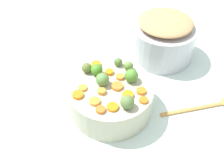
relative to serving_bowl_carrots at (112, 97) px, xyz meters
name	(u,v)px	position (x,y,z in m)	size (l,w,h in m)	color
tabletop	(113,117)	(0.00, 0.03, -0.06)	(2.40, 2.40, 0.02)	silver
serving_bowl_carrots	(112,97)	(0.00, 0.00, 0.00)	(0.27, 0.27, 0.10)	#B5B095
metal_pot	(162,41)	(-0.26, -0.22, 0.02)	(0.25, 0.25, 0.14)	#B2B1B8
stuffing_mound	(166,22)	(-0.26, -0.22, 0.10)	(0.21, 0.21, 0.04)	tan
carrot_slice_0	(78,95)	(0.11, 0.01, 0.06)	(0.03, 0.03, 0.01)	orange
carrot_slice_1	(117,86)	(-0.01, 0.01, 0.06)	(0.04, 0.04, 0.01)	orange
carrot_slice_2	(101,110)	(0.06, 0.09, 0.06)	(0.03, 0.03, 0.01)	orange
carrot_slice_3	(144,100)	(-0.07, 0.08, 0.06)	(0.03, 0.03, 0.01)	orange
carrot_slice_4	(128,95)	(-0.04, 0.05, 0.06)	(0.03, 0.03, 0.01)	orange
carrot_slice_5	(120,77)	(-0.03, -0.03, 0.06)	(0.03, 0.03, 0.01)	orange
carrot_slice_6	(96,64)	(0.03, -0.11, 0.06)	(0.03, 0.03, 0.01)	orange
carrot_slice_7	(113,107)	(0.02, 0.08, 0.06)	(0.03, 0.03, 0.01)	orange
carrot_slice_8	(83,88)	(0.09, -0.01, 0.06)	(0.03, 0.03, 0.01)	orange
carrot_slice_9	(95,101)	(0.07, 0.05, 0.06)	(0.03, 0.03, 0.01)	orange
carrot_slice_10	(109,72)	(-0.01, -0.06, 0.06)	(0.03, 0.03, 0.01)	orange
carrot_slice_11	(141,91)	(-0.08, 0.05, 0.06)	(0.03, 0.03, 0.01)	orange
carrot_slice_12	(102,91)	(0.04, 0.02, 0.06)	(0.02, 0.02, 0.01)	orange
brussels_sprout_0	(128,66)	(-0.07, -0.06, 0.07)	(0.03, 0.03, 0.03)	olive
brussels_sprout_1	(87,68)	(0.06, -0.09, 0.07)	(0.03, 0.03, 0.03)	#5B6B2D
brussels_sprout_2	(131,76)	(-0.06, -0.01, 0.07)	(0.04, 0.04, 0.04)	#4E882F
brussels_sprout_3	(97,70)	(0.03, -0.07, 0.07)	(0.04, 0.04, 0.04)	#4A8726
brussels_sprout_4	(127,102)	(-0.02, 0.09, 0.07)	(0.04, 0.04, 0.04)	#5A763C
brussels_sprout_5	(102,79)	(0.03, -0.02, 0.07)	(0.04, 0.04, 0.04)	#5B8541
brussels_sprout_6	(118,62)	(-0.04, -0.09, 0.07)	(0.03, 0.03, 0.03)	#547339
wooden_spoon	(214,105)	(-0.34, 0.08, -0.05)	(0.28, 0.04, 0.01)	#B77F41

